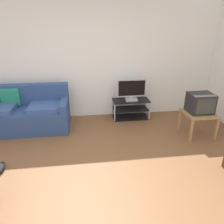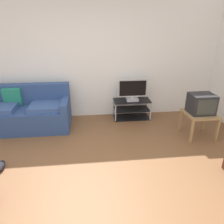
{
  "view_description": "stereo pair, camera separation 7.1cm",
  "coord_description": "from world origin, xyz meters",
  "px_view_note": "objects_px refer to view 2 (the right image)",
  "views": [
    {
      "loc": [
        -0.02,
        -2.29,
        2.04
      ],
      "look_at": [
        0.43,
        1.1,
        0.6
      ],
      "focal_mm": 33.51,
      "sensor_mm": 36.0,
      "label": 1
    },
    {
      "loc": [
        0.05,
        -2.3,
        2.04
      ],
      "look_at": [
        0.43,
        1.1,
        0.6
      ],
      "focal_mm": 33.51,
      "sensor_mm": 36.0,
      "label": 2
    }
  ],
  "objects_px": {
    "flat_tv": "(133,90)",
    "side_table": "(200,117)",
    "tv_stand": "(132,109)",
    "couch": "(25,113)",
    "crt_tv": "(201,104)"
  },
  "relations": [
    {
      "from": "flat_tv",
      "to": "side_table",
      "type": "relative_size",
      "value": 1.18
    },
    {
      "from": "tv_stand",
      "to": "flat_tv",
      "type": "bearing_deg",
      "value": -90.0
    },
    {
      "from": "couch",
      "to": "flat_tv",
      "type": "xyz_separation_m",
      "value": [
        2.31,
        0.23,
        0.34
      ]
    },
    {
      "from": "couch",
      "to": "side_table",
      "type": "height_order",
      "value": "couch"
    },
    {
      "from": "couch",
      "to": "flat_tv",
      "type": "distance_m",
      "value": 2.35
    },
    {
      "from": "couch",
      "to": "tv_stand",
      "type": "bearing_deg",
      "value": 6.12
    },
    {
      "from": "couch",
      "to": "crt_tv",
      "type": "xyz_separation_m",
      "value": [
        3.43,
        -0.74,
        0.33
      ]
    },
    {
      "from": "flat_tv",
      "to": "crt_tv",
      "type": "height_order",
      "value": "flat_tv"
    },
    {
      "from": "flat_tv",
      "to": "tv_stand",
      "type": "bearing_deg",
      "value": 90.0
    },
    {
      "from": "flat_tv",
      "to": "side_table",
      "type": "distance_m",
      "value": 1.51
    },
    {
      "from": "couch",
      "to": "crt_tv",
      "type": "relative_size",
      "value": 4.12
    },
    {
      "from": "side_table",
      "to": "couch",
      "type": "bearing_deg",
      "value": 167.63
    },
    {
      "from": "flat_tv",
      "to": "side_table",
      "type": "bearing_deg",
      "value": -41.18
    },
    {
      "from": "flat_tv",
      "to": "side_table",
      "type": "xyz_separation_m",
      "value": [
        1.12,
        -0.98,
        -0.27
      ]
    },
    {
      "from": "couch",
      "to": "side_table",
      "type": "relative_size",
      "value": 3.25
    }
  ]
}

